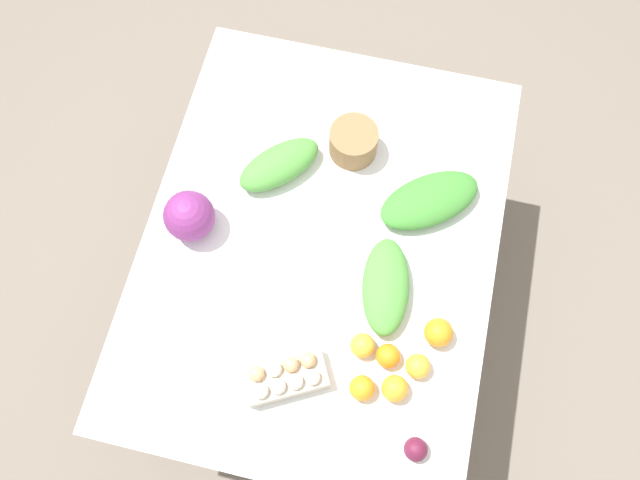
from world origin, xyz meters
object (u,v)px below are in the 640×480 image
object	(u,v)px
paper_bag	(353,142)
orange_5	(438,332)
greens_bunch_beet_tops	(429,200)
orange_0	(388,356)
orange_2	(395,389)
orange_4	(362,346)
orange_3	(418,366)
cabbage_purple	(189,216)
orange_1	(362,388)
beet_root	(416,449)
greens_bunch_dandelion	(386,286)
egg_carton	(285,377)
greens_bunch_kale	(279,165)

from	to	relation	value
paper_bag	orange_5	distance (m)	0.63
greens_bunch_beet_tops	orange_0	world-z (taller)	greens_bunch_beet_tops
orange_2	orange_4	distance (m)	0.14
orange_3	orange_4	size ratio (longest dim) A/B	1.00
cabbage_purple	orange_1	bearing A→B (deg)	58.56
orange_3	beet_root	bearing A→B (deg)	8.59
orange_1	orange_3	distance (m)	0.16
orange_1	orange_0	bearing A→B (deg)	152.88
cabbage_purple	greens_bunch_beet_tops	xyz separation A→B (m)	(-0.22, 0.67, -0.04)
greens_bunch_dandelion	beet_root	xyz separation A→B (m)	(0.41, 0.16, -0.01)
beet_root	orange_4	xyz separation A→B (m)	(-0.23, -0.19, 0.00)
egg_carton	greens_bunch_beet_tops	size ratio (longest dim) A/B	0.77
orange_0	orange_2	size ratio (longest dim) A/B	0.93
orange_2	orange_3	bearing A→B (deg)	145.43
beet_root	orange_0	world-z (taller)	orange_0
greens_bunch_beet_tops	orange_2	bearing A→B (deg)	0.19
orange_5	orange_1	bearing A→B (deg)	-41.97
beet_root	orange_4	size ratio (longest dim) A/B	0.91
cabbage_purple	orange_0	distance (m)	0.69
egg_carton	paper_bag	distance (m)	0.74
egg_carton	orange_2	bearing A→B (deg)	-20.52
beet_root	cabbage_purple	bearing A→B (deg)	-122.43
beet_root	orange_3	xyz separation A→B (m)	(-0.21, -0.03, 0.00)
orange_0	greens_bunch_dandelion	bearing A→B (deg)	-166.97
cabbage_purple	greens_bunch_beet_tops	bearing A→B (deg)	108.47
orange_1	egg_carton	bearing A→B (deg)	-84.73
orange_1	paper_bag	bearing A→B (deg)	-166.11
egg_carton	beet_root	bearing A→B (deg)	-42.97
orange_4	greens_bunch_kale	bearing A→B (deg)	-143.32
greens_bunch_kale	orange_4	size ratio (longest dim) A/B	3.93
orange_1	orange_3	size ratio (longest dim) A/B	1.01
cabbage_purple	greens_bunch_kale	world-z (taller)	cabbage_purple
greens_bunch_beet_tops	orange_5	distance (m)	0.40
greens_bunch_beet_tops	beet_root	world-z (taller)	greens_bunch_beet_tops
beet_root	orange_0	distance (m)	0.25
greens_bunch_beet_tops	orange_5	world-z (taller)	orange_5
greens_bunch_dandelion	greens_bunch_beet_tops	distance (m)	0.30
orange_5	orange_2	bearing A→B (deg)	-26.84
orange_5	greens_bunch_beet_tops	bearing A→B (deg)	-166.88
greens_bunch_dandelion	beet_root	world-z (taller)	greens_bunch_dandelion
greens_bunch_kale	orange_3	xyz separation A→B (m)	(0.50, 0.52, -0.01)
greens_bunch_dandelion	orange_4	distance (m)	0.18
cabbage_purple	paper_bag	size ratio (longest dim) A/B	1.00
greens_bunch_beet_tops	orange_4	xyz separation A→B (m)	(0.47, -0.11, -0.00)
greens_bunch_dandelion	orange_1	distance (m)	0.29
beet_root	orange_2	distance (m)	0.16
greens_bunch_dandelion	orange_2	world-z (taller)	greens_bunch_dandelion
greens_bunch_beet_tops	orange_1	size ratio (longest dim) A/B	4.54
greens_bunch_kale	orange_2	size ratio (longest dim) A/B	3.70
orange_0	orange_2	xyz separation A→B (m)	(0.08, 0.03, 0.00)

